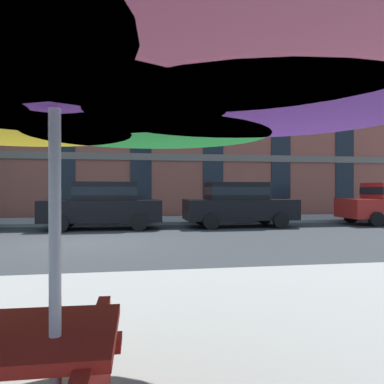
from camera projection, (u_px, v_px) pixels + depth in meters
name	position (u px, v px, depth m)	size (l,w,h in m)	color
ground_plane	(83.00, 243.00, 10.60)	(120.00, 120.00, 0.00)	#2D3033
sidewalk_far	(100.00, 221.00, 17.30)	(56.00, 3.60, 0.12)	gray
apartment_building	(109.00, 116.00, 25.33)	(38.50, 12.08, 12.80)	#934C3D
sedan_black	(103.00, 204.00, 14.30)	(4.40, 1.98, 1.78)	black
sedan_black_midblock	(238.00, 203.00, 15.18)	(4.40, 1.98, 1.78)	black
patio_umbrella	(55.00, 70.00, 1.86)	(3.84, 3.57, 2.34)	silver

